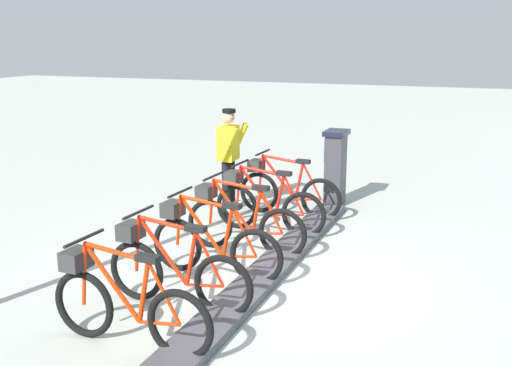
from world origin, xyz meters
name	(u,v)px	position (x,y,z in m)	size (l,w,h in m)	color
ground_plane	(265,278)	(0.00, 0.00, 0.00)	(60.00, 60.00, 0.00)	#AAAFA6
dock_rail_base	(265,274)	(0.00, 0.00, 0.05)	(0.44, 6.25, 0.10)	#47474C
payment_kiosk	(335,166)	(0.05, -3.46, 0.67)	(0.36, 0.52, 1.28)	#38383D
bike_docked_0	(285,190)	(0.62, -2.53, 0.43)	(1.72, 0.54, 1.02)	black
bike_docked_1	(265,204)	(0.62, -1.62, 0.43)	(1.72, 0.54, 1.02)	black
bike_docked_2	(240,221)	(0.62, -0.71, 0.43)	(1.72, 0.54, 1.02)	black
bike_docked_3	(210,242)	(0.62, 0.20, 0.43)	(1.72, 0.54, 1.02)	black
bike_docked_4	(172,269)	(0.62, 1.11, 0.43)	(1.72, 0.54, 1.02)	black
bike_docked_5	(123,303)	(0.62, 2.01, 0.43)	(1.72, 0.54, 1.02)	black
worker_near_rack	(229,155)	(1.64, -2.61, 0.91)	(0.47, 0.64, 1.66)	white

